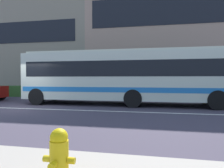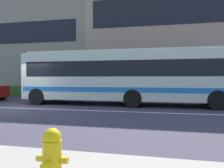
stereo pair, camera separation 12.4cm
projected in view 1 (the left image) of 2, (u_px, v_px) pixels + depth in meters
The scene contains 7 objects.
ground_plane at pixel (14, 108), 10.60m from camera, with size 160.00×160.00×0.00m, color #3F3846.
lane_centre_line at pixel (14, 108), 10.60m from camera, with size 60.00×0.16×0.01m, color silver.
hedge_row_far at pixel (72, 92), 16.85m from camera, with size 18.65×1.10×0.94m, color #3B6B2C.
apartment_block_left at pixel (8, 49), 26.91m from camera, with size 25.13×9.89×11.24m.
apartment_block_right at pixel (181, 33), 22.66m from camera, with size 19.76×9.89×13.64m.
transit_bus at pixel (122, 75), 12.03m from camera, with size 12.09×2.58×3.25m.
fire_hydrant at pixel (59, 158), 2.71m from camera, with size 0.46×0.41×0.76m.
Camera 1 is at (7.15, -9.38, 1.59)m, focal length 31.67 mm.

